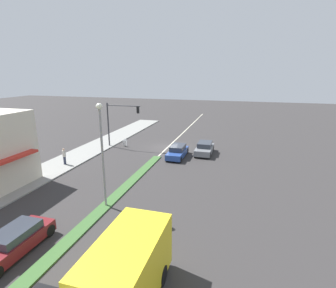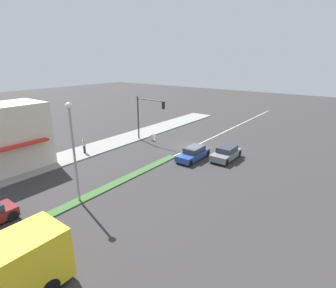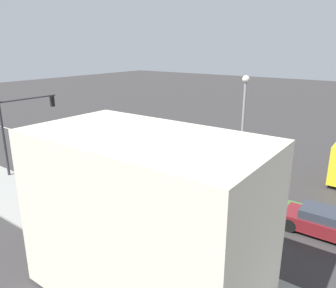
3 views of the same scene
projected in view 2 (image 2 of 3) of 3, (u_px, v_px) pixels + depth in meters
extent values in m
plane|color=#333030|center=(55.00, 213.00, 18.22)|extent=(160.00, 160.00, 0.00)
cube|color=beige|center=(192.00, 147.00, 31.89)|extent=(0.16, 60.00, 0.01)
cube|color=red|center=(10.00, 148.00, 22.62)|extent=(0.70, 6.80, 0.20)
cylinder|color=#333338|center=(138.00, 118.00, 34.26)|extent=(0.18, 0.18, 5.60)
cylinder|color=#333338|center=(151.00, 100.00, 32.20)|extent=(4.50, 0.12, 0.12)
cube|color=black|center=(163.00, 105.00, 31.22)|extent=(0.28, 0.24, 0.84)
sphere|color=red|center=(164.00, 103.00, 31.24)|extent=(0.18, 0.18, 0.18)
sphere|color=gold|center=(164.00, 105.00, 31.32)|extent=(0.18, 0.18, 0.18)
sphere|color=green|center=(164.00, 108.00, 31.40)|extent=(0.18, 0.18, 0.18)
cylinder|color=gray|center=(75.00, 157.00, 18.65)|extent=(0.16, 0.16, 7.00)
sphere|color=silver|center=(69.00, 106.00, 17.52)|extent=(0.44, 0.44, 0.44)
cylinder|color=#282D42|center=(85.00, 149.00, 29.48)|extent=(0.26, 0.26, 0.85)
cylinder|color=#B7B2A8|center=(84.00, 143.00, 29.25)|extent=(0.34, 0.34, 0.66)
sphere|color=tan|center=(83.00, 139.00, 29.12)|extent=(0.22, 0.22, 0.22)
cube|color=silver|center=(154.00, 137.00, 34.56)|extent=(0.45, 0.21, 0.84)
cube|color=silver|center=(152.00, 138.00, 34.31)|extent=(0.45, 0.21, 0.84)
cube|color=yellow|center=(4.00, 274.00, 11.05)|extent=(2.40, 5.10, 2.60)
cylinder|color=black|center=(50.00, 288.00, 11.72)|extent=(0.28, 0.90, 0.90)
cylinder|color=black|center=(26.00, 266.00, 12.96)|extent=(0.28, 0.90, 0.90)
cylinder|color=black|center=(12.00, 216.00, 17.30)|extent=(0.22, 0.71, 0.71)
cylinder|color=black|center=(2.00, 208.00, 18.21)|extent=(0.22, 0.71, 0.71)
cube|color=slate|center=(226.00, 155.00, 27.89)|extent=(1.83, 4.16, 0.67)
cube|color=#2D333D|center=(227.00, 149.00, 27.86)|extent=(1.55, 2.29, 0.53)
cylinder|color=black|center=(226.00, 162.00, 26.25)|extent=(0.22, 0.71, 0.71)
cylinder|color=black|center=(212.00, 159.00, 27.18)|extent=(0.22, 0.71, 0.71)
cylinder|color=black|center=(239.00, 154.00, 28.70)|extent=(0.22, 0.71, 0.71)
cylinder|color=black|center=(225.00, 151.00, 29.64)|extent=(0.22, 0.71, 0.71)
cube|color=#284793|center=(193.00, 155.00, 27.90)|extent=(1.71, 4.38, 0.63)
cube|color=#2D333D|center=(194.00, 149.00, 27.89)|extent=(1.46, 2.41, 0.54)
cylinder|color=black|center=(190.00, 163.00, 26.18)|extent=(0.22, 0.65, 0.65)
cylinder|color=black|center=(178.00, 160.00, 27.05)|extent=(0.22, 0.65, 0.65)
cylinder|color=black|center=(207.00, 153.00, 28.86)|extent=(0.22, 0.65, 0.65)
cylinder|color=black|center=(196.00, 151.00, 29.73)|extent=(0.22, 0.65, 0.65)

